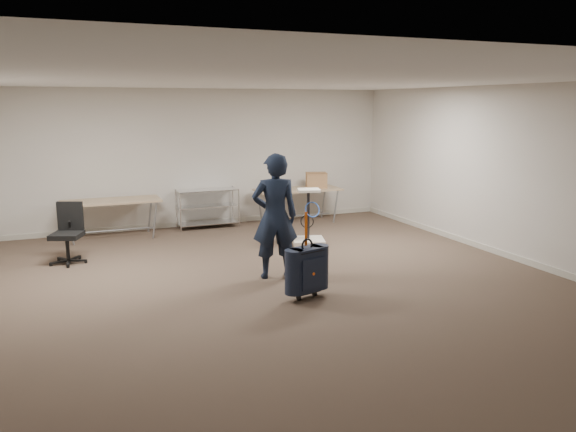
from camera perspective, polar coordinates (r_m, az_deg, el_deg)
name	(u,v)px	position (r m, az deg, el deg)	size (l,w,h in m)	color
ground	(283,288)	(7.78, -0.48, -7.37)	(9.00, 9.00, 0.00)	#4C392E
room_shell	(251,260)	(9.00, -3.74, -4.44)	(8.00, 9.00, 9.00)	beige
folding_table_left	(111,203)	(10.98, -17.56, 1.28)	(1.80, 0.75, 0.73)	tan
folding_table_right	(298,191)	(11.88, 1.01, 2.53)	(1.80, 0.75, 0.73)	tan
wire_shelf	(207,206)	(11.56, -8.18, 0.98)	(1.22, 0.47, 0.80)	silver
person	(275,216)	(8.04, -1.35, -0.04)	(0.66, 0.43, 1.82)	black
suitcase	(307,270)	(7.27, 1.92, -5.48)	(0.47, 0.34, 1.15)	#161D33
office_chair	(68,245)	(9.59, -21.41, -2.75)	(0.58, 0.59, 0.96)	black
equipment_cart	(309,230)	(10.06, 2.10, -1.47)	(0.69, 0.69, 1.02)	beige
cardboard_box	(316,180)	(12.04, 2.90, 3.67)	(0.43, 0.32, 0.32)	#997647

